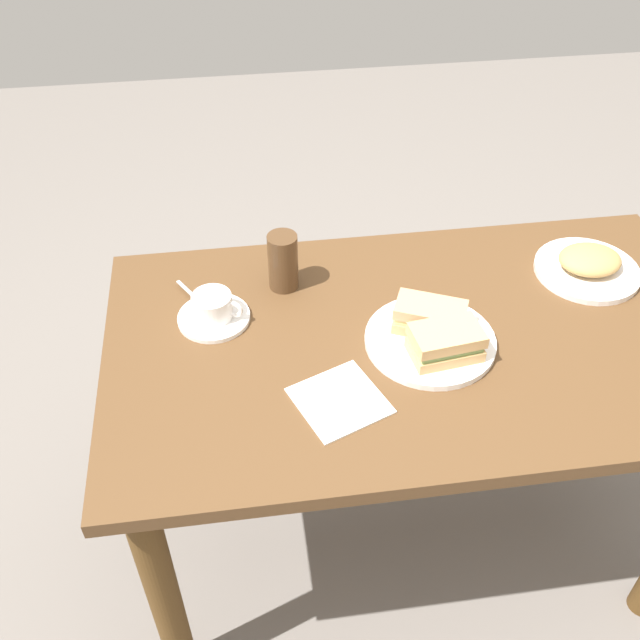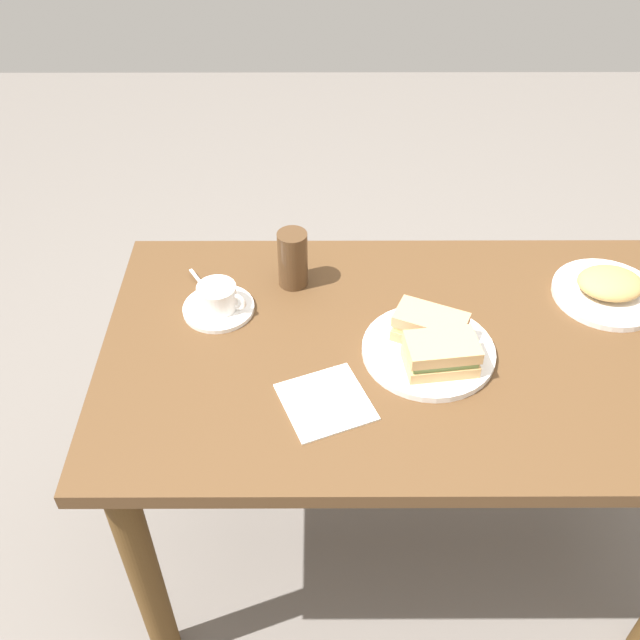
{
  "view_description": "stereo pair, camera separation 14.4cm",
  "coord_description": "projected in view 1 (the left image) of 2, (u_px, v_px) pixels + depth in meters",
  "views": [
    {
      "loc": [
        0.35,
        1.01,
        1.72
      ],
      "look_at": [
        0.2,
        -0.04,
        0.76
      ],
      "focal_mm": 40.51,
      "sensor_mm": 36.0,
      "label": 1
    },
    {
      "loc": [
        0.2,
        1.02,
        1.72
      ],
      "look_at": [
        0.2,
        -0.04,
        0.76
      ],
      "focal_mm": 40.51,
      "sensor_mm": 36.0,
      "label": 2
    }
  ],
  "objects": [
    {
      "name": "sandwich_back",
      "position": [
        446.0,
        342.0,
        1.37
      ],
      "size": [
        0.14,
        0.1,
        0.06
      ],
      "color": "tan",
      "rests_on": "sandwich_plate"
    },
    {
      "name": "dining_table",
      "position": [
        416.0,
        378.0,
        1.53
      ],
      "size": [
        1.26,
        0.7,
        0.73
      ],
      "color": "brown",
      "rests_on": "ground_plane"
    },
    {
      "name": "coffee_saucer",
      "position": [
        214.0,
        317.0,
        1.48
      ],
      "size": [
        0.15,
        0.15,
        0.01
      ],
      "primitive_type": "cylinder",
      "color": "white",
      "rests_on": "dining_table"
    },
    {
      "name": "ground_plane",
      "position": [
        395.0,
        533.0,
        1.94
      ],
      "size": [
        6.0,
        6.0,
        0.0
      ],
      "primitive_type": "plane",
      "color": "slate"
    },
    {
      "name": "sandwich_front",
      "position": [
        430.0,
        317.0,
        1.42
      ],
      "size": [
        0.16,
        0.12,
        0.06
      ],
      "color": "tan",
      "rests_on": "sandwich_plate"
    },
    {
      "name": "side_plate",
      "position": [
        587.0,
        270.0,
        1.59
      ],
      "size": [
        0.23,
        0.23,
        0.01
      ],
      "primitive_type": "cylinder",
      "color": "white",
      "rests_on": "dining_table"
    },
    {
      "name": "sandwich_plate",
      "position": [
        430.0,
        341.0,
        1.43
      ],
      "size": [
        0.26,
        0.26,
        0.01
      ],
      "primitive_type": "cylinder",
      "color": "white",
      "rests_on": "dining_table"
    },
    {
      "name": "coffee_cup",
      "position": [
        213.0,
        305.0,
        1.46
      ],
      "size": [
        0.1,
        0.08,
        0.05
      ],
      "color": "white",
      "rests_on": "coffee_saucer"
    },
    {
      "name": "drinking_glass",
      "position": [
        283.0,
        262.0,
        1.52
      ],
      "size": [
        0.06,
        0.06,
        0.13
      ],
      "primitive_type": "cylinder",
      "color": "#4F3620",
      "rests_on": "dining_table"
    },
    {
      "name": "side_food_pile",
      "position": [
        590.0,
        260.0,
        1.57
      ],
      "size": [
        0.14,
        0.11,
        0.04
      ],
      "primitive_type": "ellipsoid",
      "color": "tan",
      "rests_on": "side_plate"
    },
    {
      "name": "napkin",
      "position": [
        340.0,
        401.0,
        1.32
      ],
      "size": [
        0.2,
        0.2,
        0.0
      ],
      "primitive_type": "cube",
      "rotation": [
        0.0,
        0.0,
        0.38
      ],
      "color": "white",
      "rests_on": "dining_table"
    },
    {
      "name": "spoon",
      "position": [
        194.0,
        296.0,
        1.52
      ],
      "size": [
        0.06,
        0.09,
        0.01
      ],
      "color": "silver",
      "rests_on": "coffee_saucer"
    }
  ]
}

